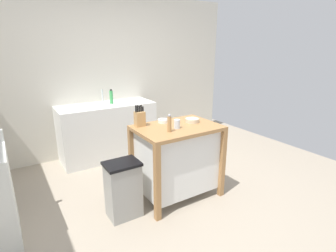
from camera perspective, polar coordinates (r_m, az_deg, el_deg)
The scene contains 12 objects.
ground_plane at distance 3.27m, azimuth 0.58°, elevation -16.13°, with size 5.80×5.80×0.00m, color gray.
wall_back at distance 4.61m, azimuth -13.56°, elevation 10.54°, with size 4.80×0.10×2.60m, color beige.
kitchen_island at distance 3.18m, azimuth 1.94°, elevation -6.81°, with size 0.96×0.68×0.89m.
knife_block at distance 3.04m, azimuth -6.16°, elevation 1.68°, with size 0.11×0.09×0.25m.
bowl_ceramic_small at distance 3.21m, azimuth 5.25°, elevation 1.26°, with size 0.17×0.17×0.05m.
bowl_ceramic_wide at distance 3.18m, azimuth -1.02°, elevation 1.16°, with size 0.13×0.13×0.04m.
drinking_cup at distance 2.95m, azimuth 1.97°, elevation 0.45°, with size 0.07×0.07×0.10m.
pepper_grinder at distance 2.82m, azimuth 0.30°, elevation 0.56°, with size 0.04×0.04×0.20m.
trash_bin at distance 2.93m, azimuth -9.68°, elevation -13.38°, with size 0.36×0.28×0.63m.
sink_counter at distance 4.42m, azimuth -12.92°, elevation -1.02°, with size 1.51×0.60×0.89m.
sink_faucet at distance 4.42m, azimuth -14.02°, elevation 6.30°, with size 0.02×0.02×0.22m.
bottle_hand_soap at distance 4.33m, azimuth -12.20°, elevation 6.19°, with size 0.05×0.05×0.23m.
Camera 1 is at (-1.49, -2.29, 1.79)m, focal length 28.11 mm.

